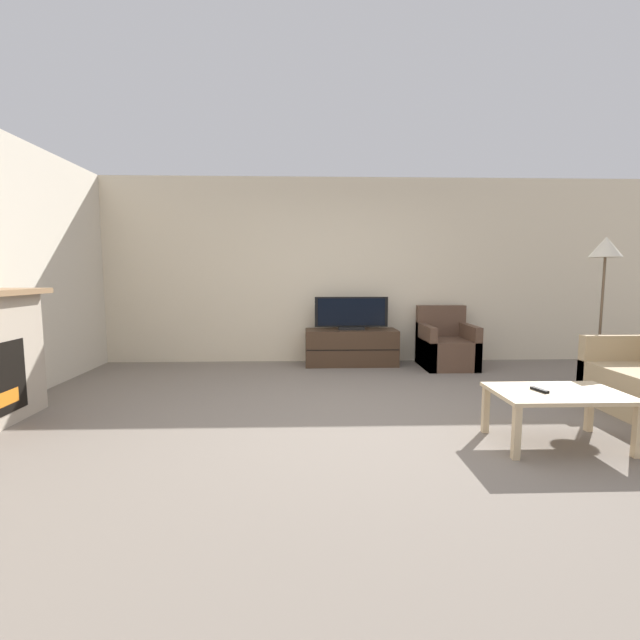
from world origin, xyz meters
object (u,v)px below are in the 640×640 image
Objects in this scene: tv at (351,315)px; armchair at (446,347)px; tv_stand at (351,347)px; coffee_table at (557,398)px; floor_lamp at (605,258)px; remote at (540,390)px.

armchair is at bearing -7.34° from tv.
tv_stand is 1.33m from armchair.
tv_stand is 1.37× the size of coffee_table.
tv_stand reaches higher than coffee_table.
tv_stand is at bearing 90.00° from tv.
armchair is (1.32, -0.17, 0.02)m from tv_stand.
armchair reaches higher than tv_stand.
armchair is at bearing -7.43° from tv_stand.
floor_lamp is (1.28, -1.30, 1.20)m from armchair.
tv is at bearing 94.40° from remote.
tv is 3.22m from coffee_table.
armchair is 0.89× the size of coffee_table.
tv reaches higher than armchair.
tv is (0.00, -0.00, 0.47)m from tv_stand.
tv is 6.73× the size of remote.
tv_stand is 1.54× the size of armchair.
remote is at bearing -68.85° from tv_stand.
coffee_table is 2.28m from floor_lamp.
coffee_table is at bearing -19.58° from remote.
floor_lamp is (2.61, -1.47, 0.75)m from tv.
tv is at bearing 150.63° from floor_lamp.
armchair is 2.77m from coffee_table.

